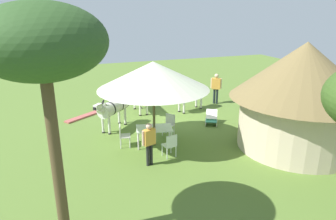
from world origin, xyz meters
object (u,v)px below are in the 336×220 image
at_px(standing_watcher, 216,86).
at_px(patio_dining_table, 154,130).
at_px(striped_lounge_chair, 211,119).
at_px(acacia_tree_far_lawn, 42,45).
at_px(thatched_hut, 301,92).
at_px(guest_beside_umbrella, 149,140).
at_px(shade_umbrella, 153,75).
at_px(patio_chair_west_end, 123,134).
at_px(zebra_by_umbrella, 113,108).
at_px(zebra_toward_hut, 190,92).
at_px(patio_chair_near_lawn, 169,123).
at_px(zebra_nearest_camera, 141,95).
at_px(patio_chair_near_hut, 170,144).

bearing_deg(standing_watcher, patio_dining_table, 73.06).
relative_size(striped_lounge_chair, acacia_tree_far_lawn, 0.18).
xyz_separation_m(thatched_hut, guest_beside_umbrella, (5.83, -0.54, -1.30)).
relative_size(shade_umbrella, patio_chair_west_end, 4.74).
bearing_deg(guest_beside_umbrella, patio_chair_west_end, 89.29).
bearing_deg(thatched_hut, zebra_by_umbrella, -34.31).
distance_m(zebra_by_umbrella, acacia_tree_far_lawn, 7.92).
distance_m(shade_umbrella, zebra_toward_hut, 5.06).
relative_size(standing_watcher, acacia_tree_far_lawn, 0.32).
relative_size(guest_beside_umbrella, striped_lounge_chair, 1.63).
bearing_deg(patio_chair_west_end, zebra_by_umbrella, -166.87).
distance_m(patio_chair_near_lawn, zebra_nearest_camera, 3.38).
bearing_deg(patio_chair_near_lawn, patio_chair_near_hut, 119.62).
bearing_deg(patio_chair_near_lawn, patio_chair_west_end, 62.86).
bearing_deg(striped_lounge_chair, acacia_tree_far_lawn, 69.02).
distance_m(patio_dining_table, patio_chair_near_lawn, 1.25).
distance_m(striped_lounge_chair, zebra_nearest_camera, 3.97).
xyz_separation_m(thatched_hut, acacia_tree_far_lawn, (8.79, 2.30, 2.34)).
bearing_deg(shade_umbrella, zebra_by_umbrella, -61.90).
bearing_deg(striped_lounge_chair, zebra_nearest_camera, -17.44).
relative_size(thatched_hut, patio_chair_near_hut, 5.92).
relative_size(patio_chair_near_hut, standing_watcher, 0.51).
distance_m(zebra_toward_hut, acacia_tree_far_lawn, 11.00).
relative_size(striped_lounge_chair, zebra_nearest_camera, 0.44).
xyz_separation_m(patio_chair_west_end, zebra_by_umbrella, (-0.00, -1.98, 0.50)).
height_order(patio_chair_near_lawn, acacia_tree_far_lawn, acacia_tree_far_lawn).
distance_m(patio_dining_table, acacia_tree_far_lawn, 6.92).
xyz_separation_m(patio_chair_near_hut, zebra_toward_hut, (-2.89, -4.76, 0.48)).
distance_m(thatched_hut, standing_watcher, 6.37).
relative_size(patio_dining_table, patio_chair_near_lawn, 1.76).
xyz_separation_m(guest_beside_umbrella, striped_lounge_chair, (-3.92, -2.84, -0.69)).
bearing_deg(patio_chair_near_lawn, striped_lounge_chair, -119.31).
height_order(shade_umbrella, patio_dining_table, shade_umbrella).
height_order(striped_lounge_chair, zebra_nearest_camera, zebra_nearest_camera).
xyz_separation_m(shade_umbrella, striped_lounge_chair, (-3.25, -1.30, -2.60)).
bearing_deg(patio_chair_near_hut, patio_chair_west_end, 123.24).
distance_m(patio_chair_near_lawn, acacia_tree_far_lawn, 8.03).
height_order(guest_beside_umbrella, zebra_toward_hut, guest_beside_umbrella).
bearing_deg(zebra_nearest_camera, thatched_hut, 126.34).
bearing_deg(standing_watcher, shade_umbrella, 73.06).
xyz_separation_m(patio_dining_table, patio_chair_near_hut, (-0.22, 1.23, -0.14)).
distance_m(guest_beside_umbrella, standing_watcher, 8.07).
height_order(patio_chair_near_lawn, striped_lounge_chair, patio_chair_near_lawn).
xyz_separation_m(patio_chair_near_hut, zebra_nearest_camera, (-0.36, -5.37, 0.42)).
xyz_separation_m(standing_watcher, striped_lounge_chair, (1.77, 2.88, -0.80)).
distance_m(shade_umbrella, standing_watcher, 6.78).
relative_size(patio_chair_near_lawn, guest_beside_umbrella, 0.57).
bearing_deg(patio_dining_table, patio_chair_west_end, -13.26).
height_order(patio_dining_table, zebra_by_umbrella, zebra_by_umbrella).
bearing_deg(patio_dining_table, zebra_nearest_camera, -97.99).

